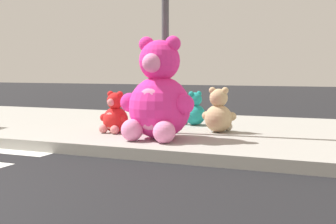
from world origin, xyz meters
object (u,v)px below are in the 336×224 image
(plush_lavender, at_px, (148,110))
(plush_red, at_px, (115,116))
(sign_pole, at_px, (165,20))
(plush_pink_large, at_px, (158,98))
(plush_teal, at_px, (194,111))
(plush_tan, at_px, (219,114))

(plush_lavender, bearing_deg, plush_red, -94.84)
(sign_pole, relative_size, plush_pink_large, 2.26)
(plush_teal, bearing_deg, plush_tan, -47.44)
(sign_pole, bearing_deg, plush_teal, 84.96)
(plush_teal, bearing_deg, plush_lavender, -155.34)
(plush_tan, distance_m, plush_lavender, 1.41)
(sign_pole, relative_size, plush_teal, 5.42)
(plush_pink_large, relative_size, plush_tan, 2.04)
(plush_lavender, bearing_deg, sign_pole, -49.40)
(sign_pole, distance_m, plush_lavender, 1.73)
(plush_teal, relative_size, plush_red, 0.93)
(plush_tan, relative_size, plush_teal, 1.18)
(plush_red, bearing_deg, plush_lavender, 85.16)
(plush_pink_large, xyz_separation_m, plush_tan, (0.58, 0.98, -0.29))
(plush_teal, height_order, plush_lavender, plush_lavender)
(plush_tan, bearing_deg, plush_teal, 132.56)
(plush_lavender, height_order, plush_red, plush_lavender)
(plush_teal, xyz_separation_m, plush_red, (-0.82, -1.36, 0.02))
(sign_pole, xyz_separation_m, plush_lavender, (-0.63, 0.74, -1.43))
(plush_pink_large, height_order, plush_teal, plush_pink_large)
(plush_tan, height_order, plush_lavender, plush_tan)
(plush_lavender, bearing_deg, plush_tan, -14.64)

